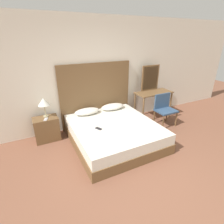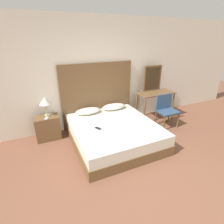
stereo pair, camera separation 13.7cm
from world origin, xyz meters
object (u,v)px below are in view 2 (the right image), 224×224
phone_on_bed (98,128)px  vanity_desk (155,97)px  chair (166,108)px  bed (114,133)px  table_lamp (45,101)px  phone_on_nightstand (47,118)px  nightstand (48,128)px

phone_on_bed → vanity_desk: vanity_desk is taller
vanity_desk → chair: bearing=-90.2°
bed → chair: (1.60, 0.17, 0.27)m
table_lamp → chair: size_ratio=0.52×
phone_on_nightstand → chair: size_ratio=0.20×
bed → phone_on_bed: bearing=-172.7°
nightstand → phone_on_nightstand: bearing=-86.7°
table_lamp → vanity_desk: 2.92m
phone_on_bed → phone_on_nightstand: 1.20m
vanity_desk → phone_on_bed: bearing=-160.8°
phone_on_nightstand → nightstand: bearing=93.3°
bed → nightstand: bearing=150.3°
nightstand → chair: bearing=-11.4°
nightstand → table_lamp: table_lamp is taller
phone_on_bed → table_lamp: (-0.92, 0.89, 0.45)m
phone_on_nightstand → vanity_desk: (2.93, -0.03, 0.09)m
phone_on_nightstand → table_lamp: bearing=80.2°
nightstand → chair: (2.94, -0.59, 0.21)m
phone_on_nightstand → vanity_desk: vanity_desk is taller
bed → chair: size_ratio=2.31×
phone_on_nightstand → chair: 2.98m
table_lamp → phone_on_nightstand: table_lamp is taller
phone_on_bed → nightstand: bearing=139.4°
nightstand → bed: bearing=-29.7°
bed → phone_on_nightstand: 1.53m
nightstand → phone_on_nightstand: size_ratio=3.39×
phone_on_bed → nightstand: nightstand is taller
chair → phone_on_bed: bearing=-173.6°
nightstand → vanity_desk: vanity_desk is taller
phone_on_bed → bed: bearing=7.3°
phone_on_bed → vanity_desk: 2.11m
bed → phone_on_bed: phone_on_bed is taller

